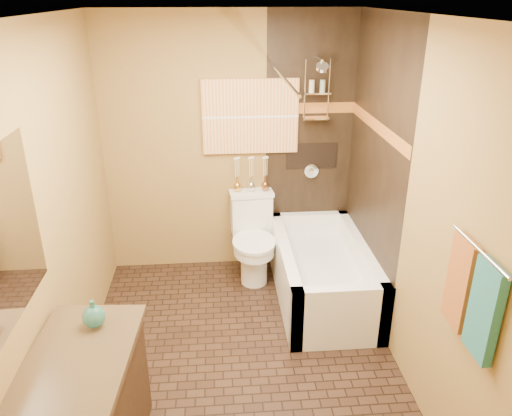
{
  "coord_description": "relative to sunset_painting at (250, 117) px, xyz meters",
  "views": [
    {
      "loc": [
        -0.13,
        -3.13,
        2.62
      ],
      "look_at": [
        0.16,
        0.4,
        1.08
      ],
      "focal_mm": 35.0,
      "sensor_mm": 36.0,
      "label": 1
    }
  ],
  "objects": [
    {
      "name": "floor",
      "position": [
        -0.2,
        -1.48,
        -1.55
      ],
      "size": [
        3.0,
        3.0,
        0.0
      ],
      "primitive_type": "plane",
      "color": "black",
      "rests_on": "ground"
    },
    {
      "name": "wall_left",
      "position": [
        -1.4,
        -1.48,
        -0.3
      ],
      "size": [
        0.02,
        3.0,
        2.5
      ],
      "primitive_type": "cube",
      "color": "olive",
      "rests_on": "floor"
    },
    {
      "name": "wall_right",
      "position": [
        1.0,
        -1.48,
        -0.3
      ],
      "size": [
        0.02,
        3.0,
        2.5
      ],
      "primitive_type": "cube",
      "color": "olive",
      "rests_on": "floor"
    },
    {
      "name": "wall_back",
      "position": [
        -0.2,
        0.02,
        -0.3
      ],
      "size": [
        2.4,
        0.02,
        2.5
      ],
      "primitive_type": "cube",
      "color": "olive",
      "rests_on": "floor"
    },
    {
      "name": "wall_front",
      "position": [
        -0.2,
        -2.98,
        -0.3
      ],
      "size": [
        2.4,
        0.02,
        2.5
      ],
      "primitive_type": "cube",
      "color": "olive",
      "rests_on": "floor"
    },
    {
      "name": "ceiling",
      "position": [
        -0.2,
        -1.48,
        0.95
      ],
      "size": [
        3.0,
        3.0,
        0.0
      ],
      "primitive_type": "plane",
      "color": "silver",
      "rests_on": "wall_back"
    },
    {
      "name": "alcove_tile_back",
      "position": [
        0.57,
        0.01,
        -0.3
      ],
      "size": [
        0.85,
        0.01,
        2.5
      ],
      "primitive_type": "cube",
      "color": "black",
      "rests_on": "wall_back"
    },
    {
      "name": "alcove_tile_right",
      "position": [
        0.99,
        -0.73,
        -0.3
      ],
      "size": [
        0.01,
        1.5,
        2.5
      ],
      "primitive_type": "cube",
      "color": "black",
      "rests_on": "wall_right"
    },
    {
      "name": "mosaic_band_back",
      "position": [
        0.57,
        0.0,
        0.07
      ],
      "size": [
        0.85,
        0.01,
        0.1
      ],
      "primitive_type": "cube",
      "color": "#994F1B",
      "rests_on": "alcove_tile_back"
    },
    {
      "name": "mosaic_band_right",
      "position": [
        0.98,
        -0.73,
        0.07
      ],
      "size": [
        0.01,
        1.5,
        0.1
      ],
      "primitive_type": "cube",
      "color": "#994F1B",
      "rests_on": "alcove_tile_right"
    },
    {
      "name": "alcove_niche",
      "position": [
        0.6,
        0.01,
        -0.4
      ],
      "size": [
        0.5,
        0.01,
        0.25
      ],
      "primitive_type": "cube",
      "color": "black",
      "rests_on": "alcove_tile_back"
    },
    {
      "name": "shower_fixtures",
      "position": [
        0.6,
        -0.1,
        0.12
      ],
      "size": [
        0.24,
        0.33,
        1.16
      ],
      "color": "silver",
      "rests_on": "floor"
    },
    {
      "name": "curtain_rod",
      "position": [
        0.2,
        -0.73,
        0.47
      ],
      "size": [
        0.03,
        1.55,
        0.03
      ],
      "primitive_type": "cylinder",
      "rotation": [
        1.57,
        0.0,
        0.0
      ],
      "color": "silver",
      "rests_on": "wall_back"
    },
    {
      "name": "towel_bar",
      "position": [
        0.95,
        -2.53,
        -0.1
      ],
      "size": [
        0.02,
        0.55,
        0.02
      ],
      "primitive_type": "cylinder",
      "rotation": [
        1.57,
        0.0,
        0.0
      ],
      "color": "silver",
      "rests_on": "wall_right"
    },
    {
      "name": "towel_teal",
      "position": [
        0.96,
        -2.66,
        -0.37
      ],
      "size": [
        0.05,
        0.22,
        0.52
      ],
      "primitive_type": "cube",
      "color": "#206B68",
      "rests_on": "towel_bar"
    },
    {
      "name": "towel_rust",
      "position": [
        0.96,
        -2.4,
        -0.37
      ],
      "size": [
        0.05,
        0.22,
        0.52
      ],
      "primitive_type": "cube",
      "color": "#93531A",
      "rests_on": "towel_bar"
    },
    {
      "name": "sunset_painting",
      "position": [
        0.0,
        0.0,
        0.0
      ],
      "size": [
        0.9,
        0.04,
        0.7
      ],
      "primitive_type": "cube",
      "color": "orange",
      "rests_on": "wall_back"
    },
    {
      "name": "vanity_mirror",
      "position": [
        -1.39,
        -2.35,
        -0.05
      ],
      "size": [
        0.01,
        1.0,
        0.9
      ],
      "primitive_type": "cube",
      "color": "white",
      "rests_on": "wall_left"
    },
    {
      "name": "bathtub",
      "position": [
        0.6,
        -0.73,
        -1.33
      ],
      "size": [
        0.8,
        1.5,
        0.55
      ],
      "color": "white",
      "rests_on": "floor"
    },
    {
      "name": "toilet",
      "position": [
        0.0,
        -0.27,
        -1.13
      ],
      "size": [
        0.44,
        0.64,
        0.83
      ],
      "rotation": [
        0.0,
        0.0,
        0.09
      ],
      "color": "white",
      "rests_on": "floor"
    },
    {
      "name": "vanity",
      "position": [
        -1.12,
        -2.35,
        -1.14
      ],
      "size": [
        0.62,
        0.95,
        0.81
      ],
      "rotation": [
        0.0,
        0.0,
        -0.07
      ],
      "color": "black",
      "rests_on": "floor"
    },
    {
      "name": "teal_bottle",
      "position": [
        -1.07,
        -2.11,
        -0.65
      ],
      "size": [
        0.16,
        0.16,
        0.21
      ],
      "primitive_type": null,
      "rotation": [
        0.0,
        0.0,
        0.21
      ],
      "color": "#256F61",
      "rests_on": "vanity"
    },
    {
      "name": "bud_vases",
      "position": [
        0.0,
        -0.08,
        -0.53
      ],
      "size": [
        0.34,
        0.07,
        0.34
      ],
      "color": "gold",
      "rests_on": "toilet"
    }
  ]
}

